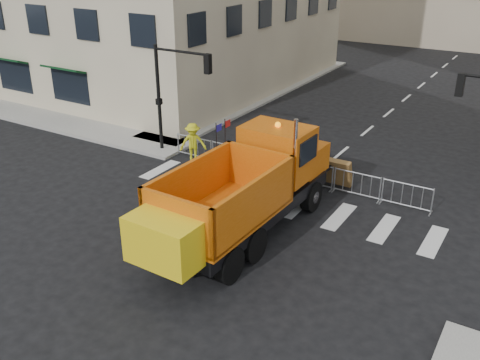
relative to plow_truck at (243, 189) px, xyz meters
The scene contains 9 objects.
ground 2.97m from the plow_truck, 90.62° to the right, with size 120.00×120.00×0.00m, color black.
sidewalk_back 6.48m from the plow_truck, 90.23° to the left, with size 64.00×5.00×0.15m, color gray.
traffic_light_left 9.60m from the plow_truck, 146.98° to the left, with size 0.18×0.18×5.40m, color black.
crowd_barriers 5.54m from the plow_truck, 98.29° to the left, with size 12.60×0.60×1.10m, color #9EA0A5, non-canonical shape.
plow_truck is the anchor object (origin of this frame).
cop_a 4.91m from the plow_truck, 100.44° to the left, with size 0.60×0.39×1.64m, color black.
cop_b 4.91m from the plow_truck, 101.72° to the left, with size 0.89×0.69×1.83m, color black.
cop_c 4.95m from the plow_truck, 103.95° to the left, with size 1.09×0.45×1.86m, color black.
worker 7.17m from the plow_truck, 140.67° to the left, with size 1.25×0.72×1.94m, color gold.
Camera 1 is at (8.81, -12.34, 9.98)m, focal length 40.00 mm.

